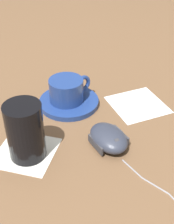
{
  "coord_description": "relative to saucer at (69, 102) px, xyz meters",
  "views": [
    {
      "loc": [
        -0.04,
        0.57,
        0.43
      ],
      "look_at": [
        -0.05,
        0.02,
        0.03
      ],
      "focal_mm": 50.0,
      "sensor_mm": 36.0,
      "label": 1
    }
  ],
  "objects": [
    {
      "name": "computer_mouse",
      "position": [
        -0.09,
        0.15,
        0.01
      ],
      "size": [
        0.11,
        0.12,
        0.04
      ],
      "color": "#2D3342",
      "rests_on": "ground"
    },
    {
      "name": "ground_plane",
      "position": [
        0.01,
        0.06,
        -0.01
      ],
      "size": [
        3.0,
        3.0,
        0.0
      ],
      "primitive_type": "plane",
      "color": "brown"
    },
    {
      "name": "coffee_cup",
      "position": [
        0.0,
        -0.0,
        0.03
      ],
      "size": [
        0.1,
        0.08,
        0.06
      ],
      "color": "navy",
      "rests_on": "saucer"
    },
    {
      "name": "saucer",
      "position": [
        0.0,
        0.0,
        0.0
      ],
      "size": [
        0.14,
        0.14,
        0.01
      ],
      "primitive_type": "cylinder",
      "color": "navy",
      "rests_on": "ground"
    },
    {
      "name": "drinking_glass",
      "position": [
        0.07,
        0.18,
        0.05
      ],
      "size": [
        0.07,
        0.07,
        0.12
      ],
      "primitive_type": "cylinder",
      "color": "black",
      "rests_on": "napkin_under_glass"
    },
    {
      "name": "napkin_under_glass",
      "position": [
        0.08,
        0.17,
        -0.01
      ],
      "size": [
        0.14,
        0.14,
        0.0
      ],
      "primitive_type": "cube",
      "rotation": [
        0.0,
        0.0,
        -0.27
      ],
      "color": "silver",
      "rests_on": "ground"
    },
    {
      "name": "napkin_spare",
      "position": [
        -0.17,
        0.0,
        -0.01
      ],
      "size": [
        0.16,
        0.16,
        0.0
      ],
      "primitive_type": "cube",
      "rotation": [
        0.0,
        0.0,
        0.39
      ],
      "color": "white",
      "rests_on": "ground"
    }
  ]
}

